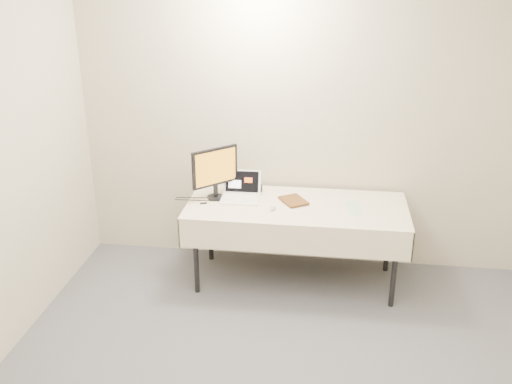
# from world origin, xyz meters

# --- Properties ---
(back_wall) EXTENTS (4.00, 0.10, 2.70)m
(back_wall) POSITION_xyz_m (0.00, 2.50, 1.35)
(back_wall) COLOR beige
(back_wall) RESTS_ON ground
(table) EXTENTS (1.86, 0.81, 0.74)m
(table) POSITION_xyz_m (0.00, 2.05, 0.68)
(table) COLOR black
(table) RESTS_ON ground
(laptop) EXTENTS (0.33, 0.31, 0.22)m
(laptop) POSITION_xyz_m (-0.49, 2.14, 0.79)
(laptop) COLOR white
(laptop) RESTS_ON table
(monitor) EXTENTS (0.34, 0.32, 0.45)m
(monitor) POSITION_xyz_m (-0.71, 2.11, 1.00)
(monitor) COLOR black
(monitor) RESTS_ON table
(book) EXTENTS (0.17, 0.12, 0.25)m
(book) POSITION_xyz_m (-0.11, 2.05, 0.86)
(book) COLOR #92551A
(book) RESTS_ON table
(alarm_clock) EXTENTS (0.13, 0.05, 0.05)m
(alarm_clock) POSITION_xyz_m (-0.39, 2.32, 0.76)
(alarm_clock) COLOR black
(alarm_clock) RESTS_ON table
(clicker) EXTENTS (0.06, 0.10, 0.02)m
(clicker) POSITION_xyz_m (-0.19, 1.93, 0.75)
(clicker) COLOR #B5B5B8
(clicker) RESTS_ON table
(paper_form) EXTENTS (0.16, 0.29, 0.00)m
(paper_form) POSITION_xyz_m (0.48, 2.04, 0.74)
(paper_form) COLOR #ADD9AD
(paper_form) RESTS_ON table
(usb_dongle) EXTENTS (0.06, 0.04, 0.01)m
(usb_dongle) POSITION_xyz_m (-0.79, 1.96, 0.74)
(usb_dongle) COLOR black
(usb_dongle) RESTS_ON table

